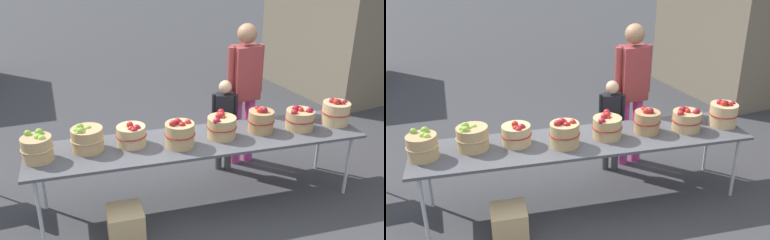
# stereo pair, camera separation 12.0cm
# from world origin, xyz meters

# --- Properties ---
(ground_plane) EXTENTS (40.00, 40.00, 0.00)m
(ground_plane) POSITION_xyz_m (0.00, 0.00, 0.00)
(ground_plane) COLOR #38383A
(market_table) EXTENTS (3.50, 0.76, 0.75)m
(market_table) POSITION_xyz_m (0.00, 0.00, 0.72)
(market_table) COLOR #4C4C51
(market_table) RESTS_ON ground
(apple_basket_green_0) EXTENTS (0.30, 0.30, 0.29)m
(apple_basket_green_0) POSITION_xyz_m (-1.59, -0.01, 0.88)
(apple_basket_green_0) COLOR tan
(apple_basket_green_0) RESTS_ON market_table
(apple_basket_green_1) EXTENTS (0.33, 0.33, 0.29)m
(apple_basket_green_1) POSITION_xyz_m (-1.13, 0.08, 0.87)
(apple_basket_green_1) COLOR tan
(apple_basket_green_1) RESTS_ON market_table
(apple_basket_red_0) EXTENTS (0.31, 0.31, 0.26)m
(apple_basket_red_0) POSITION_xyz_m (-0.70, 0.07, 0.86)
(apple_basket_red_0) COLOR tan
(apple_basket_red_0) RESTS_ON market_table
(apple_basket_red_1) EXTENTS (0.32, 0.32, 0.30)m
(apple_basket_red_1) POSITION_xyz_m (-0.23, -0.08, 0.88)
(apple_basket_red_1) COLOR tan
(apple_basket_red_1) RESTS_ON market_table
(apple_basket_red_2) EXTENTS (0.32, 0.32, 0.27)m
(apple_basket_red_2) POSITION_xyz_m (0.24, 0.01, 0.87)
(apple_basket_red_2) COLOR tan
(apple_basket_red_2) RESTS_ON market_table
(apple_basket_red_3) EXTENTS (0.29, 0.29, 0.29)m
(apple_basket_red_3) POSITION_xyz_m (0.70, 0.03, 0.88)
(apple_basket_red_3) COLOR #A87F51
(apple_basket_red_3) RESTS_ON market_table
(apple_basket_red_4) EXTENTS (0.33, 0.33, 0.27)m
(apple_basket_red_4) POSITION_xyz_m (1.14, -0.02, 0.87)
(apple_basket_red_4) COLOR tan
(apple_basket_red_4) RESTS_ON market_table
(apple_basket_red_5) EXTENTS (0.32, 0.32, 0.31)m
(apple_basket_red_5) POSITION_xyz_m (1.60, -0.00, 0.89)
(apple_basket_red_5) COLOR tan
(apple_basket_red_5) RESTS_ON market_table
(vendor_adult) EXTENTS (0.47, 0.27, 1.79)m
(vendor_adult) POSITION_xyz_m (0.79, 0.73, 1.05)
(vendor_adult) COLOR #CC3F8C
(vendor_adult) RESTS_ON ground
(child_customer) EXTENTS (0.29, 0.22, 1.17)m
(child_customer) POSITION_xyz_m (0.49, 0.60, 0.69)
(child_customer) COLOR #3F3F3F
(child_customer) RESTS_ON ground
(food_kiosk) EXTENTS (3.97, 3.49, 2.74)m
(food_kiosk) POSITION_xyz_m (4.25, 3.19, 1.38)
(food_kiosk) COLOR #726651
(food_kiosk) RESTS_ON ground
(produce_crate) EXTENTS (0.34, 0.34, 0.34)m
(produce_crate) POSITION_xyz_m (-0.87, -0.44, 0.17)
(produce_crate) COLOR tan
(produce_crate) RESTS_ON ground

